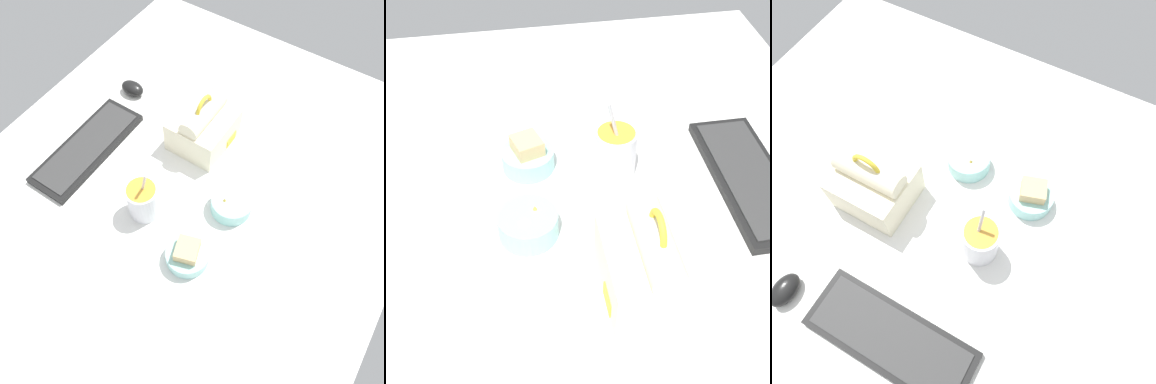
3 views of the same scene
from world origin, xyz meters
The scene contains 7 objects.
desk_surface centered at (0.00, 0.00, 1.00)cm, with size 140.00×110.00×2.00cm.
keyboard centered at (-2.01, 29.55, 3.02)cm, with size 34.75×12.66×2.10cm.
lunch_bag centered at (18.52, 4.24, 8.08)cm, with size 16.61×15.15×17.21cm.
soup_cup centered at (-8.57, 4.47, 7.47)cm, with size 8.02×8.02×17.44cm.
bento_bowl_sandwich centered at (-13.49, -11.82, 4.66)cm, with size 10.32×10.32×7.13cm.
bento_bowl_snacks centered at (3.93, -13.55, 4.45)cm, with size 10.53×10.53×5.51cm.
computer_mouse centered at (22.38, 32.45, 3.96)cm, with size 4.92×7.51×3.92cm.
Camera 1 is at (-38.88, -29.79, 87.77)cm, focal length 35.00 mm.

